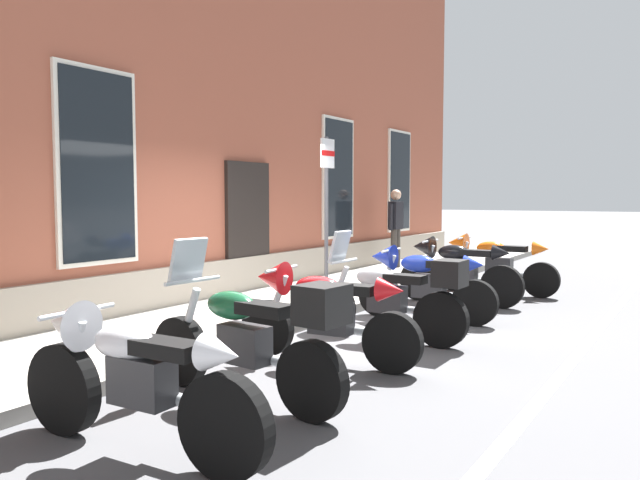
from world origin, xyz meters
The scene contains 13 objects.
ground_plane centered at (0.00, 0.00, 0.00)m, with size 140.00×140.00×0.00m, color #4C4C4F.
sidewalk centered at (0.00, 1.14, 0.07)m, with size 27.05×2.29×0.13m, color gray.
lane_stripe centered at (0.00, -3.20, 0.00)m, with size 27.05×0.12×0.01m, color silver.
brick_pub_facade centered at (0.00, 5.79, 3.90)m, with size 21.05×7.11×7.81m.
motorcycle_white_sport centered at (-3.93, -1.11, 0.55)m, with size 0.62×2.14×0.99m.
motorcycle_green_touring centered at (-2.73, -1.20, 0.56)m, with size 0.63×2.15×1.35m.
motorcycle_red_sport centered at (-1.36, -1.00, 0.57)m, with size 0.62×2.05×1.04m.
motorcycle_silver_touring centered at (-0.08, -1.21, 0.54)m, with size 0.62×2.09×1.30m.
motorcycle_blue_sport centered at (1.26, -0.99, 0.57)m, with size 0.62×2.01×1.04m.
motorcycle_black_sport centered at (2.78, -0.95, 0.58)m, with size 0.62×2.03×1.08m.
motorcycle_orange_sport centered at (4.12, -1.12, 0.57)m, with size 0.62×2.15×1.06m.
pedestrian_dark_jacket centered at (5.83, 1.55, 1.12)m, with size 0.59×0.23×1.74m.
parking_sign centered at (1.36, 0.60, 1.74)m, with size 0.36×0.07×2.49m.
Camera 1 is at (-6.66, -4.36, 1.72)m, focal length 34.63 mm.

